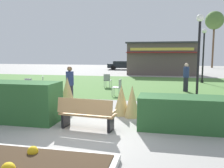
{
  "coord_description": "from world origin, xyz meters",
  "views": [
    {
      "loc": [
        1.87,
        -6.22,
        2.24
      ],
      "look_at": [
        -0.1,
        3.21,
        1.0
      ],
      "focal_mm": 37.9,
      "sensor_mm": 36.0,
      "label": 1
    }
  ],
  "objects_px": {
    "park_bench": "(87,114)",
    "food_kiosk": "(161,58)",
    "lamppost_mid": "(199,46)",
    "person_standing": "(70,85)",
    "trash_bin": "(12,108)",
    "tree_left_bg": "(214,21)",
    "cafe_chair_north": "(27,85)",
    "cafe_chair_west": "(118,86)",
    "parked_car_west_slot": "(122,65)",
    "cafe_chair_center": "(45,82)",
    "person_strolling": "(186,77)",
    "lamppost_far": "(204,49)",
    "cafe_chair_east": "(107,79)"
  },
  "relations": [
    {
      "from": "trash_bin",
      "to": "cafe_chair_center",
      "type": "bearing_deg",
      "value": 107.51
    },
    {
      "from": "lamppost_mid",
      "to": "tree_left_bg",
      "type": "height_order",
      "value": "tree_left_bg"
    },
    {
      "from": "lamppost_mid",
      "to": "trash_bin",
      "type": "xyz_separation_m",
      "value": [
        -6.8,
        -5.18,
        -2.23
      ]
    },
    {
      "from": "trash_bin",
      "to": "cafe_chair_west",
      "type": "relative_size",
      "value": 0.85
    },
    {
      "from": "park_bench",
      "to": "lamppost_mid",
      "type": "bearing_deg",
      "value": 56.0
    },
    {
      "from": "cafe_chair_east",
      "to": "lamppost_mid",
      "type": "bearing_deg",
      "value": -30.09
    },
    {
      "from": "parked_car_west_slot",
      "to": "person_standing",
      "type": "bearing_deg",
      "value": -86.46
    },
    {
      "from": "lamppost_mid",
      "to": "parked_car_west_slot",
      "type": "bearing_deg",
      "value": 109.03
    },
    {
      "from": "person_strolling",
      "to": "cafe_chair_north",
      "type": "bearing_deg",
      "value": 129.82
    },
    {
      "from": "trash_bin",
      "to": "cafe_chair_center",
      "type": "height_order",
      "value": "cafe_chair_center"
    },
    {
      "from": "cafe_chair_center",
      "to": "cafe_chair_north",
      "type": "relative_size",
      "value": 1.0
    },
    {
      "from": "lamppost_far",
      "to": "cafe_chair_center",
      "type": "xyz_separation_m",
      "value": [
        -10.03,
        -6.19,
        -2.08
      ]
    },
    {
      "from": "park_bench",
      "to": "food_kiosk",
      "type": "xyz_separation_m",
      "value": [
        2.09,
        19.92,
        1.26
      ]
    },
    {
      "from": "trash_bin",
      "to": "cafe_chair_north",
      "type": "xyz_separation_m",
      "value": [
        -2.14,
        4.44,
        0.15
      ]
    },
    {
      "from": "food_kiosk",
      "to": "person_standing",
      "type": "relative_size",
      "value": 4.33
    },
    {
      "from": "cafe_chair_center",
      "to": "parked_car_west_slot",
      "type": "relative_size",
      "value": 0.21
    },
    {
      "from": "food_kiosk",
      "to": "person_strolling",
      "type": "relative_size",
      "value": 4.33
    },
    {
      "from": "food_kiosk",
      "to": "person_strolling",
      "type": "bearing_deg",
      "value": -82.82
    },
    {
      "from": "food_kiosk",
      "to": "tree_left_bg",
      "type": "bearing_deg",
      "value": 59.84
    },
    {
      "from": "cafe_chair_east",
      "to": "person_standing",
      "type": "relative_size",
      "value": 0.53
    },
    {
      "from": "cafe_chair_center",
      "to": "cafe_chair_north",
      "type": "height_order",
      "value": "same"
    },
    {
      "from": "tree_left_bg",
      "to": "person_standing",
      "type": "bearing_deg",
      "value": -111.37
    },
    {
      "from": "person_standing",
      "to": "tree_left_bg",
      "type": "bearing_deg",
      "value": -24.32
    },
    {
      "from": "person_standing",
      "to": "tree_left_bg",
      "type": "height_order",
      "value": "tree_left_bg"
    },
    {
      "from": "lamppost_mid",
      "to": "cafe_chair_center",
      "type": "xyz_separation_m",
      "value": [
        -8.68,
        0.77,
        -2.08
      ]
    },
    {
      "from": "person_standing",
      "to": "lamppost_far",
      "type": "bearing_deg",
      "value": -39.73
    },
    {
      "from": "cafe_chair_center",
      "to": "trash_bin",
      "type": "bearing_deg",
      "value": -72.49
    },
    {
      "from": "lamppost_mid",
      "to": "trash_bin",
      "type": "distance_m",
      "value": 8.84
    },
    {
      "from": "cafe_chair_east",
      "to": "parked_car_west_slot",
      "type": "height_order",
      "value": "parked_car_west_slot"
    },
    {
      "from": "park_bench",
      "to": "lamppost_far",
      "type": "bearing_deg",
      "value": 67.59
    },
    {
      "from": "cafe_chair_north",
      "to": "cafe_chair_center",
      "type": "bearing_deg",
      "value": 80.08
    },
    {
      "from": "cafe_chair_west",
      "to": "cafe_chair_north",
      "type": "xyz_separation_m",
      "value": [
        -4.94,
        -0.71,
        0.0
      ]
    },
    {
      "from": "cafe_chair_north",
      "to": "food_kiosk",
      "type": "bearing_deg",
      "value": 64.4
    },
    {
      "from": "cafe_chair_east",
      "to": "tree_left_bg",
      "type": "height_order",
      "value": "tree_left_bg"
    },
    {
      "from": "cafe_chair_east",
      "to": "parked_car_west_slot",
      "type": "bearing_deg",
      "value": 96.0
    },
    {
      "from": "park_bench",
      "to": "lamppost_far",
      "type": "relative_size",
      "value": 0.42
    },
    {
      "from": "tree_left_bg",
      "to": "cafe_chair_north",
      "type": "bearing_deg",
      "value": -117.84
    },
    {
      "from": "person_strolling",
      "to": "parked_car_west_slot",
      "type": "xyz_separation_m",
      "value": [
        -6.86,
        18.61,
        -0.22
      ]
    },
    {
      "from": "lamppost_far",
      "to": "cafe_chair_north",
      "type": "height_order",
      "value": "lamppost_far"
    },
    {
      "from": "cafe_chair_center",
      "to": "cafe_chair_north",
      "type": "bearing_deg",
      "value": -99.92
    },
    {
      "from": "park_bench",
      "to": "parked_car_west_slot",
      "type": "bearing_deg",
      "value": 97.01
    },
    {
      "from": "person_strolling",
      "to": "parked_car_west_slot",
      "type": "distance_m",
      "value": 19.83
    },
    {
      "from": "trash_bin",
      "to": "person_strolling",
      "type": "bearing_deg",
      "value": 48.84
    },
    {
      "from": "cafe_chair_west",
      "to": "parked_car_west_slot",
      "type": "distance_m",
      "value": 21.11
    },
    {
      "from": "person_standing",
      "to": "cafe_chair_west",
      "type": "bearing_deg",
      "value": -37.75
    },
    {
      "from": "person_standing",
      "to": "parked_car_west_slot",
      "type": "distance_m",
      "value": 23.4
    },
    {
      "from": "food_kiosk",
      "to": "parked_car_west_slot",
      "type": "height_order",
      "value": "food_kiosk"
    },
    {
      "from": "lamppost_mid",
      "to": "person_standing",
      "type": "bearing_deg",
      "value": -156.28
    },
    {
      "from": "food_kiosk",
      "to": "cafe_chair_north",
      "type": "distance_m",
      "value": 16.53
    },
    {
      "from": "cafe_chair_west",
      "to": "cafe_chair_north",
      "type": "distance_m",
      "value": 4.99
    }
  ]
}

